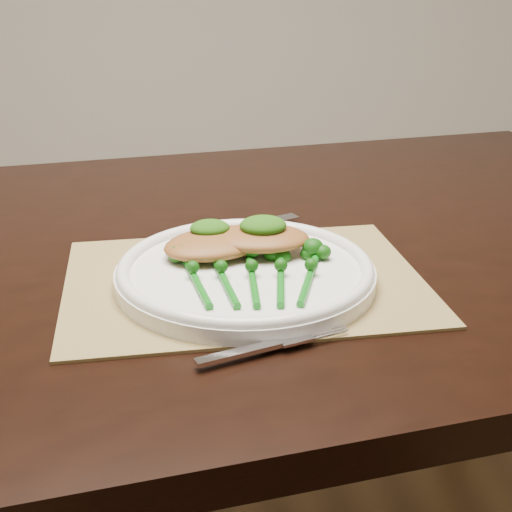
{
  "coord_description": "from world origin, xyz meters",
  "views": [
    {
      "loc": [
        0.03,
        -1.01,
        1.1
      ],
      "look_at": [
        0.12,
        -0.26,
        0.78
      ],
      "focal_mm": 50.0,
      "sensor_mm": 36.0,
      "label": 1
    }
  ],
  "objects": [
    {
      "name": "dining_table",
      "position": [
        0.03,
        -0.13,
        0.38
      ],
      "size": [
        1.72,
        1.14,
        0.75
      ],
      "rotation": [
        0.0,
        0.0,
        0.16
      ],
      "color": "black",
      "rests_on": "ground"
    },
    {
      "name": "pesto_dollop_left",
      "position": [
        0.07,
        -0.21,
        0.8
      ],
      "size": [
        0.05,
        0.04,
        0.02
      ],
      "primitive_type": "ellipsoid",
      "color": "#174509",
      "rests_on": "chicken_fillet_left"
    },
    {
      "name": "chicken_fillet_left",
      "position": [
        0.07,
        -0.22,
        0.78
      ],
      "size": [
        0.15,
        0.13,
        0.03
      ],
      "primitive_type": "ellipsoid",
      "rotation": [
        0.0,
        0.0,
        0.39
      ],
      "color": "#935C2A",
      "rests_on": "dinner_plate"
    },
    {
      "name": "placemat",
      "position": [
        0.1,
        -0.26,
        0.75
      ],
      "size": [
        0.42,
        0.32,
        0.0
      ],
      "primitive_type": "cube",
      "rotation": [
        0.0,
        0.0,
        0.05
      ],
      "color": "olive",
      "rests_on": "dining_table"
    },
    {
      "name": "chicken_fillet_right",
      "position": [
        0.13,
        -0.22,
        0.79
      ],
      "size": [
        0.13,
        0.09,
        0.02
      ],
      "primitive_type": "ellipsoid",
      "rotation": [
        0.0,
        0.0,
        -0.11
      ],
      "color": "#935C2A",
      "rests_on": "dinner_plate"
    },
    {
      "name": "broccolini_bundle",
      "position": [
        0.11,
        -0.31,
        0.78
      ],
      "size": [
        0.15,
        0.17,
        0.04
      ],
      "rotation": [
        0.0,
        0.0,
        -0.06
      ],
      "color": "#0D6312",
      "rests_on": "dinner_plate"
    },
    {
      "name": "knife",
      "position": [
        0.07,
        -0.12,
        0.76
      ],
      "size": [
        0.21,
        0.11,
        0.01
      ],
      "rotation": [
        0.0,
        0.0,
        0.43
      ],
      "color": "silver",
      "rests_on": "placemat"
    },
    {
      "name": "dinner_plate",
      "position": [
        0.1,
        -0.27,
        0.77
      ],
      "size": [
        0.3,
        0.3,
        0.03
      ],
      "color": "white",
      "rests_on": "placemat"
    },
    {
      "name": "pesto_dollop_right",
      "position": [
        0.13,
        -0.22,
        0.8
      ],
      "size": [
        0.06,
        0.05,
        0.02
      ],
      "primitive_type": "ellipsoid",
      "color": "#174509",
      "rests_on": "chicken_fillet_right"
    },
    {
      "name": "fork",
      "position": [
        0.12,
        -0.42,
        0.76
      ],
      "size": [
        0.16,
        0.07,
        0.0
      ],
      "rotation": [
        0.0,
        0.0,
        0.33
      ],
      "color": "silver",
      "rests_on": "placemat"
    }
  ]
}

